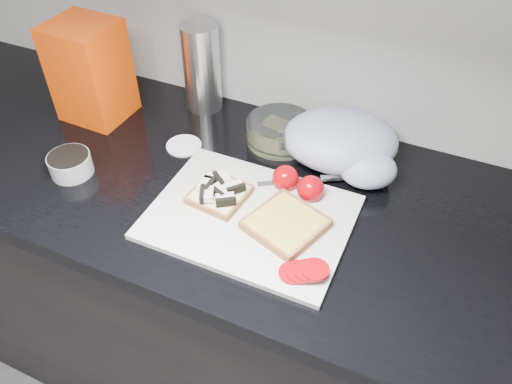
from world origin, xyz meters
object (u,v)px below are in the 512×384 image
steel_canister (202,68)px  bread_bag (90,71)px  cutting_board (250,217)px  glass_bowl (280,133)px

steel_canister → bread_bag: bearing=-148.6°
cutting_board → glass_bowl: (-0.04, 0.25, 0.03)m
cutting_board → bread_bag: size_ratio=1.65×
cutting_board → steel_canister: 0.45m
cutting_board → steel_canister: steel_canister is taller
glass_bowl → steel_canister: (-0.24, 0.07, 0.08)m
bread_bag → steel_canister: bread_bag is taller
cutting_board → steel_canister: size_ratio=1.79×
bread_bag → steel_canister: 0.27m
cutting_board → bread_bag: (-0.51, 0.19, 0.12)m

